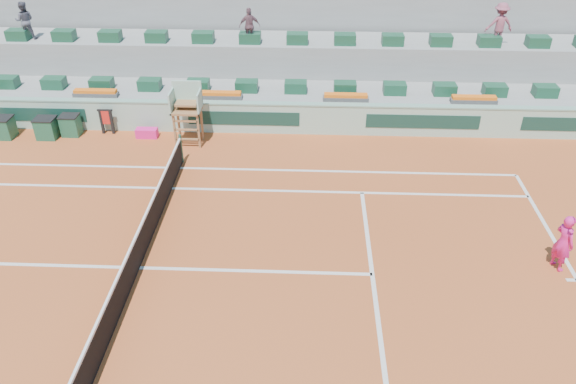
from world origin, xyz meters
name	(u,v)px	position (x,y,z in m)	size (l,w,h in m)	color
ground	(139,268)	(0.00, 0.00, 0.00)	(90.00, 90.00, 0.00)	#A2461F
seating_tier_lower	(203,95)	(0.00, 10.70, 0.60)	(36.00, 4.00, 1.20)	gray
seating_tier_upper	(208,67)	(0.00, 12.30, 1.30)	(36.00, 2.40, 2.60)	gray
stadium_back_wall	(212,36)	(0.00, 13.90, 2.20)	(36.00, 0.40, 4.40)	gray
player_bag	(147,133)	(-1.78, 7.83, 0.19)	(0.84, 0.37, 0.37)	#F11F86
spectator_left	(25,21)	(-7.63, 11.83, 3.39)	(0.77, 0.60, 1.58)	#4B4B58
spectator_mid	(250,26)	(2.01, 11.58, 3.35)	(0.88, 0.36, 1.49)	#774F59
spectator_right	(499,24)	(12.34, 11.86, 3.47)	(1.12, 0.65, 1.74)	#8F4759
court_lines	(139,268)	(0.00, 0.00, 0.01)	(23.89, 11.09, 0.01)	silver
tennis_net	(137,253)	(0.00, 0.00, 0.53)	(0.10, 11.97, 1.10)	black
advertising_hoarding	(195,116)	(0.02, 8.50, 0.63)	(36.00, 0.34, 1.26)	#96BDA8
umpire_chair	(187,105)	(0.00, 7.50, 1.54)	(1.10, 0.90, 2.40)	brown
seat_row_lower	(198,85)	(0.00, 9.80, 1.42)	(32.90, 0.60, 0.44)	#17472E
seat_row_upper	(203,37)	(0.00, 11.70, 2.82)	(32.90, 0.60, 0.44)	#17472E
flower_planters	(157,94)	(-1.50, 9.00, 1.33)	(26.80, 0.36, 0.28)	#4C4C4C
drink_cooler_a	(71,125)	(-4.80, 7.92, 0.42)	(0.71, 0.62, 0.84)	#1A4E35
drink_cooler_b	(47,128)	(-5.65, 7.63, 0.42)	(0.79, 0.68, 0.84)	#1A4E35
drink_cooler_c	(3,127)	(-7.39, 7.60, 0.42)	(0.84, 0.73, 0.84)	#1A4E35
towel_rack	(106,120)	(-3.41, 8.10, 0.60)	(0.60, 0.10, 1.03)	black
tennis_player	(564,242)	(11.49, 0.54, 0.86)	(0.61, 0.93, 2.28)	#F11F86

